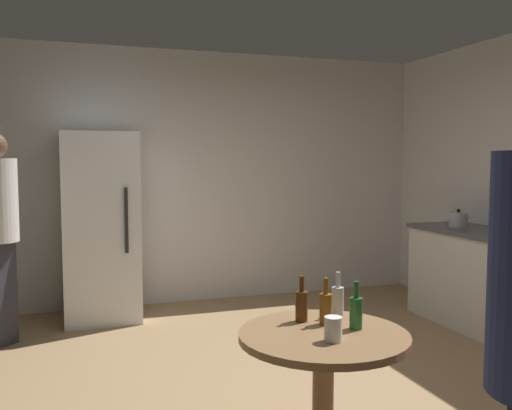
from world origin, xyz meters
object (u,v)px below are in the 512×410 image
object	(u,v)px
foreground_table	(323,354)
beer_bottle_brown	(302,305)
beer_bottle_green	(356,312)
beer_bottle_clear	(338,300)
plastic_cup_white	(333,329)
kettle	(458,220)
refrigerator	(101,227)
beer_bottle_amber	(326,307)

from	to	relation	value
foreground_table	beer_bottle_brown	distance (m)	0.28
foreground_table	beer_bottle_green	world-z (taller)	beer_bottle_green
beer_bottle_clear	plastic_cup_white	xyz separation A→B (m)	(-0.20, -0.35, -0.03)
kettle	beer_bottle_brown	distance (m)	3.06
refrigerator	beer_bottle_brown	world-z (taller)	refrigerator
beer_bottle_clear	beer_bottle_green	bearing A→B (deg)	-94.71
beer_bottle_clear	plastic_cup_white	world-z (taller)	beer_bottle_clear
foreground_table	kettle	bearing A→B (deg)	40.63
refrigerator	beer_bottle_amber	xyz separation A→B (m)	(0.90, -3.06, -0.08)
foreground_table	beer_bottle_green	distance (m)	0.25
beer_bottle_amber	kettle	bearing A→B (deg)	39.77
foreground_table	beer_bottle_amber	world-z (taller)	beer_bottle_amber
beer_bottle_amber	beer_bottle_brown	size ratio (longest dim) A/B	1.00
beer_bottle_green	beer_bottle_clear	xyz separation A→B (m)	(0.02, 0.23, 0.00)
refrigerator	plastic_cup_white	world-z (taller)	refrigerator
kettle	plastic_cup_white	distance (m)	3.26
plastic_cup_white	beer_bottle_amber	bearing A→B (deg)	71.58
beer_bottle_green	foreground_table	bearing A→B (deg)	-179.65
kettle	foreground_table	xyz separation A→B (m)	(-2.40, -2.06, -0.34)
beer_bottle_green	kettle	bearing A→B (deg)	42.70
beer_bottle_brown	beer_bottle_clear	size ratio (longest dim) A/B	1.00
refrigerator	plastic_cup_white	size ratio (longest dim) A/B	16.36
beer_bottle_clear	beer_bottle_amber	bearing A→B (deg)	-137.94
kettle	beer_bottle_amber	world-z (taller)	kettle
refrigerator	beer_bottle_clear	xyz separation A→B (m)	(1.02, -2.95, -0.08)
refrigerator	plastic_cup_white	distance (m)	3.41
kettle	refrigerator	bearing A→B (deg)	160.96
beer_bottle_brown	kettle	bearing A→B (deg)	37.48
refrigerator	beer_bottle_brown	size ratio (longest dim) A/B	7.83
foreground_table	beer_bottle_amber	size ratio (longest dim) A/B	3.48
kettle	beer_bottle_amber	size ratio (longest dim) A/B	1.06
kettle	foreground_table	world-z (taller)	kettle
refrigerator	beer_bottle_green	distance (m)	3.33
foreground_table	beer_bottle_clear	world-z (taller)	beer_bottle_clear
beer_bottle_brown	plastic_cup_white	size ratio (longest dim) A/B	2.09
beer_bottle_brown	beer_bottle_amber	bearing A→B (deg)	-41.22
kettle	foreground_table	size ratio (longest dim) A/B	0.30
beer_bottle_green	refrigerator	bearing A→B (deg)	107.57
refrigerator	kettle	size ratio (longest dim) A/B	7.38
kettle	plastic_cup_white	bearing A→B (deg)	-137.85
kettle	beer_bottle_amber	bearing A→B (deg)	-140.23
kettle	beer_bottle_clear	size ratio (longest dim) A/B	1.06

